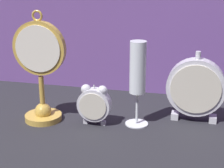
{
  "coord_description": "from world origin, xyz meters",
  "views": [
    {
      "loc": [
        0.23,
        -0.87,
        0.42
      ],
      "look_at": [
        0.0,
        0.08,
        0.1
      ],
      "focal_mm": 60.0,
      "sensor_mm": 36.0,
      "label": 1
    }
  ],
  "objects": [
    {
      "name": "ground_plane",
      "position": [
        0.0,
        0.0,
        0.0
      ],
      "size": [
        4.0,
        4.0,
        0.0
      ],
      "primitive_type": "plane",
      "color": "#232328"
    },
    {
      "name": "alarm_clock_twin_bell",
      "position": [
        -0.04,
        0.03,
        0.06
      ],
      "size": [
        0.09,
        0.03,
        0.11
      ],
      "color": "silver",
      "rests_on": "ground_plane"
    },
    {
      "name": "pocket_watch_on_stand",
      "position": [
        -0.18,
        0.02,
        0.13
      ],
      "size": [
        0.15,
        0.1,
        0.3
      ],
      "color": "gold",
      "rests_on": "ground_plane"
    },
    {
      "name": "mantel_clock_silver",
      "position": [
        0.22,
        0.12,
        0.1
      ],
      "size": [
        0.16,
        0.04,
        0.2
      ],
      "color": "silver",
      "rests_on": "ground_plane"
    },
    {
      "name": "champagne_flute",
      "position": [
        0.07,
        0.06,
        0.14
      ],
      "size": [
        0.06,
        0.06,
        0.23
      ],
      "color": "silver",
      "rests_on": "ground_plane"
    }
  ]
}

